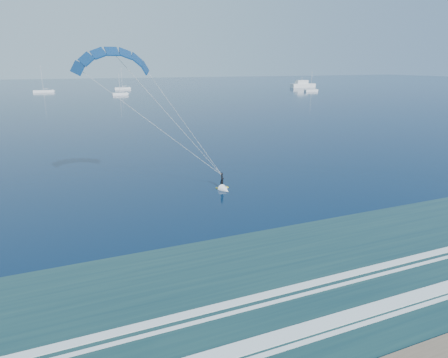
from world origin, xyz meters
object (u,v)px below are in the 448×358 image
at_px(sailboat_3, 122,88).
at_px(motor_yacht, 303,85).
at_px(kitesurfer_rig, 174,121).
at_px(sailboat_2, 120,94).
at_px(sailboat_4, 311,90).
at_px(sailboat_1, 44,91).

bearing_deg(sailboat_3, motor_yacht, -13.08).
bearing_deg(kitesurfer_rig, sailboat_2, 82.98).
bearing_deg(sailboat_4, sailboat_1, 159.31).
height_order(motor_yacht, sailboat_1, sailboat_1).
bearing_deg(sailboat_3, sailboat_1, -167.00).
relative_size(motor_yacht, sailboat_3, 1.33).
distance_m(kitesurfer_rig, sailboat_3, 212.03).
height_order(sailboat_3, sailboat_4, sailboat_3).
height_order(motor_yacht, sailboat_2, sailboat_2).
distance_m(sailboat_1, sailboat_3, 44.78).
distance_m(motor_yacht, sailboat_4, 40.26).
bearing_deg(sailboat_2, sailboat_1, 133.05).
bearing_deg(sailboat_1, sailboat_3, 13.00).
bearing_deg(sailboat_1, sailboat_4, -20.69).
relative_size(motor_yacht, sailboat_2, 1.60).
height_order(motor_yacht, sailboat_3, sailboat_3).
bearing_deg(sailboat_3, kitesurfer_rig, -97.87).
xyz_separation_m(sailboat_2, sailboat_3, (8.99, 47.15, 0.01)).
relative_size(motor_yacht, sailboat_1, 1.22).
xyz_separation_m(motor_yacht, sailboat_3, (-111.40, 25.88, -1.15)).
xyz_separation_m(motor_yacht, sailboat_4, (-18.44, -35.77, -1.16)).
bearing_deg(sailboat_2, motor_yacht, 10.02).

